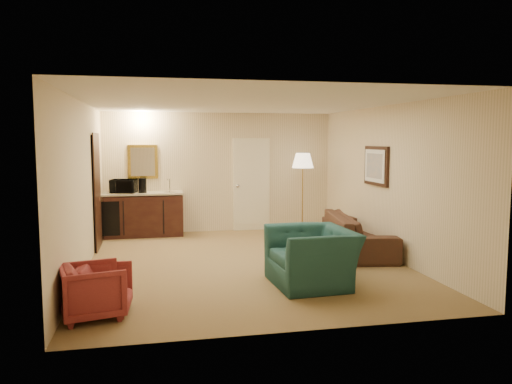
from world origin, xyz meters
TOP-DOWN VIEW (x-y plane):
  - ground at (0.00, 0.00)m, footprint 6.00×6.00m
  - room_walls at (-0.10, 0.77)m, footprint 5.02×6.01m
  - wetbar_cabinet at (-1.65, 2.72)m, footprint 1.64×0.58m
  - sofa at (2.15, 0.43)m, footprint 1.03×2.36m
  - teal_armchair at (0.69, -1.39)m, footprint 0.85×1.25m
  - rose_chair_near at (-2.04, -2.00)m, footprint 0.60×0.64m
  - rose_chair_far at (-2.15, -2.12)m, footprint 0.76×0.79m
  - coffee_table at (0.98, -0.52)m, footprint 0.95×0.70m
  - floor_lamp at (1.70, 2.35)m, footprint 0.48×0.48m
  - waste_bin at (-1.00, 2.65)m, footprint 0.29×0.29m
  - microwave at (-2.04, 2.70)m, footprint 0.56×0.40m
  - coffee_maker at (-1.66, 2.66)m, footprint 0.17×0.17m

SIDE VIEW (x-z plane):
  - ground at x=0.00m, z-range 0.00..0.00m
  - waste_bin at x=-1.00m, z-range 0.00..0.31m
  - coffee_table at x=0.98m, z-range 0.00..0.51m
  - rose_chair_near at x=-2.04m, z-range 0.00..0.62m
  - rose_chair_far at x=-2.15m, z-range 0.00..0.68m
  - sofa at x=2.15m, z-range 0.00..0.89m
  - wetbar_cabinet at x=-1.65m, z-range 0.00..0.92m
  - teal_armchair at x=0.69m, z-range 0.00..1.06m
  - floor_lamp at x=1.70m, z-range 0.00..1.74m
  - coffee_maker at x=-1.66m, z-range 0.92..1.23m
  - microwave at x=-2.04m, z-range 0.92..1.26m
  - room_walls at x=-0.10m, z-range 0.41..3.02m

